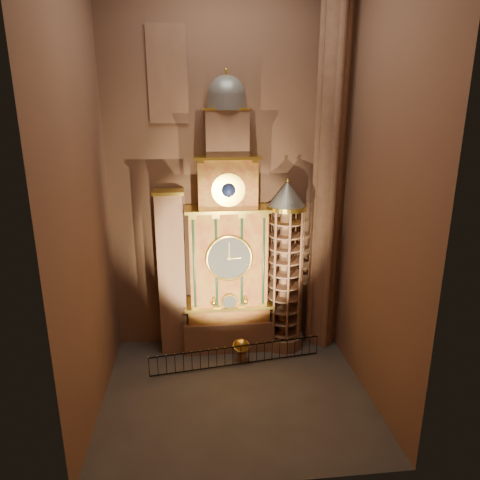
{
  "coord_description": "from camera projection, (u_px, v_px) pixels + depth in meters",
  "views": [
    {
      "loc": [
        -1.89,
        -19.66,
        14.36
      ],
      "look_at": [
        0.54,
        3.0,
        7.68
      ],
      "focal_mm": 32.0,
      "sensor_mm": 36.0,
      "label": 1
    }
  ],
  "objects": [
    {
      "name": "stained_glass_window",
      "position": [
        167.0,
        75.0,
        23.67
      ],
      "size": [
        2.2,
        0.14,
        5.2
      ],
      "color": "navy",
      "rests_on": "wall_back"
    },
    {
      "name": "astronomical_clock",
      "position": [
        228.0,
        247.0,
        25.85
      ],
      "size": [
        5.6,
        2.41,
        16.7
      ],
      "color": "#8C634C",
      "rests_on": "floor"
    },
    {
      "name": "stair_turret",
      "position": [
        285.0,
        268.0,
        26.35
      ],
      "size": [
        2.5,
        2.5,
        10.8
      ],
      "color": "#8C634C",
      "rests_on": "floor"
    },
    {
      "name": "portrait_tower",
      "position": [
        172.0,
        273.0,
        25.95
      ],
      "size": [
        1.8,
        1.6,
        10.2
      ],
      "color": "#8C634C",
      "rests_on": "floor"
    },
    {
      "name": "wall_back",
      "position": [
        226.0,
        173.0,
        25.62
      ],
      "size": [
        22.0,
        0.0,
        22.0
      ],
      "primitive_type": "plane",
      "rotation": [
        1.57,
        0.0,
        0.0
      ],
      "color": "brown",
      "rests_on": "floor"
    },
    {
      "name": "celestial_globe",
      "position": [
        241.0,
        348.0,
        25.73
      ],
      "size": [
        1.13,
        1.08,
        1.46
      ],
      "color": "#8C634C",
      "rests_on": "floor"
    },
    {
      "name": "wall_right",
      "position": [
        380.0,
        187.0,
        20.61
      ],
      "size": [
        0.0,
        22.0,
        22.0
      ],
      "primitive_type": "plane",
      "rotation": [
        1.57,
        0.0,
        -1.57
      ],
      "color": "brown",
      "rests_on": "floor"
    },
    {
      "name": "floor",
      "position": [
        236.0,
        393.0,
        22.99
      ],
      "size": [
        14.0,
        14.0,
        0.0
      ],
      "primitive_type": "plane",
      "color": "#383330",
      "rests_on": "ground"
    },
    {
      "name": "iron_railing",
      "position": [
        237.0,
        356.0,
        25.27
      ],
      "size": [
        10.11,
        1.47,
        1.25
      ],
      "color": "black",
      "rests_on": "floor"
    },
    {
      "name": "gothic_pier",
      "position": [
        330.0,
        174.0,
        25.29
      ],
      "size": [
        2.04,
        2.04,
        22.0
      ],
      "color": "#8C634C",
      "rests_on": "floor"
    },
    {
      "name": "wall_left",
      "position": [
        80.0,
        193.0,
        19.18
      ],
      "size": [
        0.0,
        22.0,
        22.0
      ],
      "primitive_type": "plane",
      "rotation": [
        1.57,
        0.0,
        1.57
      ],
      "color": "brown",
      "rests_on": "floor"
    }
  ]
}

